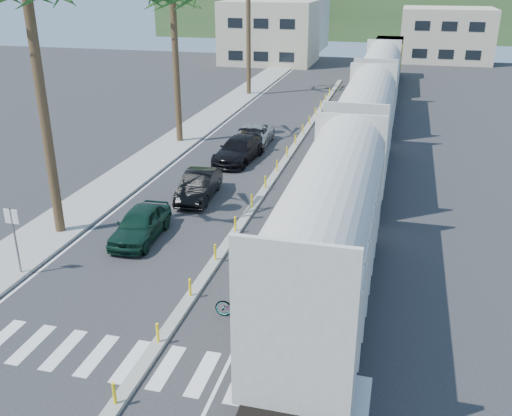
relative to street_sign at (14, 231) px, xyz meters
The scene contains 15 objects.
ground 7.82m from the street_sign, 15.32° to the right, with size 140.00×140.00×0.00m, color #28282B.
sidewalk 23.11m from the street_sign, 92.99° to the left, with size 3.00×90.00×0.15m, color gray.
rails 28.83m from the street_sign, 64.68° to the left, with size 1.56×100.00×0.06m.
median 19.48m from the street_sign, 67.88° to the left, with size 0.45×60.00×0.85m.
crosswalk 8.55m from the street_sign, 28.72° to the right, with size 14.00×2.20×0.01m, color silver.
lane_markings 23.65m from the street_sign, 77.38° to the left, with size 9.42×90.00×0.01m.
freight_train 24.40m from the street_sign, 59.70° to the left, with size 3.00×60.94×5.85m.
street_sign is the anchor object (origin of this frame).
buildings 69.70m from the street_sign, 89.27° to the left, with size 38.00×27.00×10.00m.
hillside 98.35m from the street_sign, 85.74° to the left, with size 80.00×20.00×12.00m, color #385628.
car_lead 5.59m from the street_sign, 53.38° to the left, with size 1.99×4.47×1.50m, color #0F2E22.
car_second 10.77m from the street_sign, 67.40° to the left, with size 1.89×4.61×1.49m, color black.
car_third 17.42m from the street_sign, 75.49° to the left, with size 2.62×5.47×1.54m, color black.
car_rear 20.97m from the street_sign, 78.04° to the left, with size 2.52×5.16×1.41m, color #A4A7AA.
cyclist 9.55m from the street_sign, ahead, with size 0.83×1.89×2.22m.
Camera 1 is at (7.02, -15.33, 11.38)m, focal length 40.00 mm.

